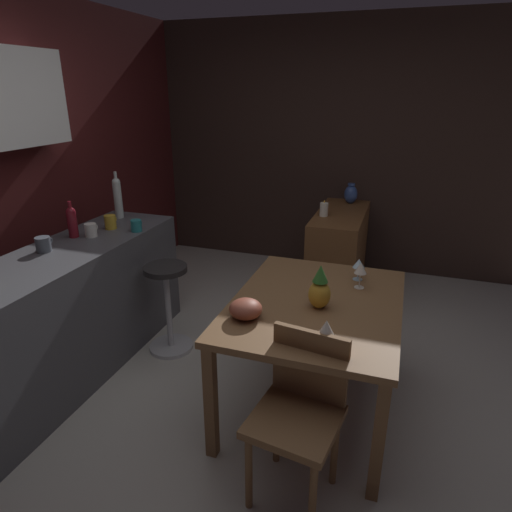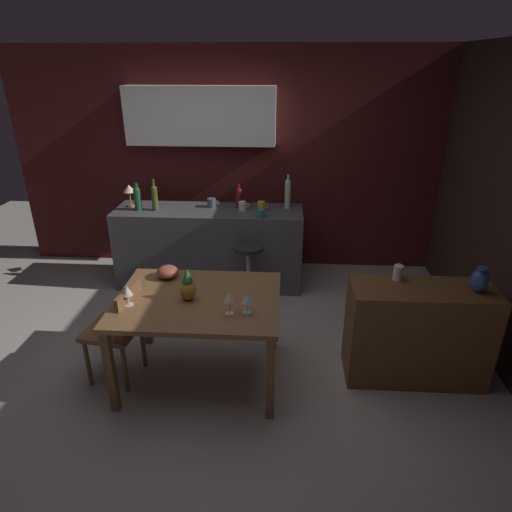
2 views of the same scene
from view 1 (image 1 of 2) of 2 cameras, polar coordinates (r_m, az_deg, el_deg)
ground_plane at (r=3.06m, az=2.53°, el=-17.84°), size 9.00×9.00×0.00m
wall_side_right at (r=4.98m, az=7.87°, el=13.63°), size 0.10×4.40×2.60m
dining_table at (r=2.67m, az=7.73°, el=-7.42°), size 1.26×0.97×0.74m
kitchen_counter at (r=3.33m, az=-23.40°, el=-7.04°), size 2.10×0.60×0.90m
sideboard_cabinet at (r=4.36m, az=10.56°, el=0.36°), size 1.10×0.44×0.82m
chair_near_window at (r=2.24m, az=5.65°, el=-19.07°), size 0.45×0.45×0.84m
bar_stool at (r=3.43m, az=-11.27°, el=-6.33°), size 0.34×0.34×0.69m
wine_glass_left at (r=2.93m, az=13.13°, el=-1.02°), size 0.08×0.08×0.14m
wine_glass_right at (r=2.80m, az=13.36°, el=-1.62°), size 0.08×0.08×0.17m
wine_glass_center at (r=2.12m, az=9.06°, el=-9.26°), size 0.08×0.08×0.16m
pineapple_centerpiece at (r=2.52m, az=8.22°, el=-4.31°), size 0.13×0.13×0.26m
fruit_bowl at (r=2.41m, az=-1.34°, el=-6.83°), size 0.18×0.18×0.11m
wine_bottle_ruby at (r=3.44m, az=-22.66°, el=4.21°), size 0.07×0.07×0.27m
wine_bottle_clear at (r=3.83m, az=-17.43°, el=7.37°), size 0.07×0.07×0.38m
cup_slate at (r=3.23m, az=-25.76°, el=1.37°), size 0.13×0.10×0.10m
cup_white at (r=3.42m, az=-20.53°, el=3.15°), size 0.12×0.08×0.10m
cup_mustard at (r=3.57m, az=-18.27°, el=4.19°), size 0.12×0.09×0.11m
cup_teal at (r=3.45m, az=-15.18°, el=3.81°), size 0.12×0.08×0.09m
pillar_candle_tall at (r=4.07m, az=8.76°, el=5.96°), size 0.07×0.07×0.15m
vase_ceramic_blue at (r=4.57m, az=12.14°, el=7.83°), size 0.13×0.13×0.20m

